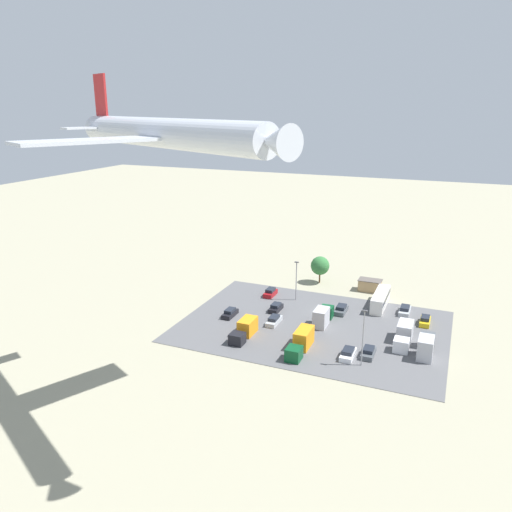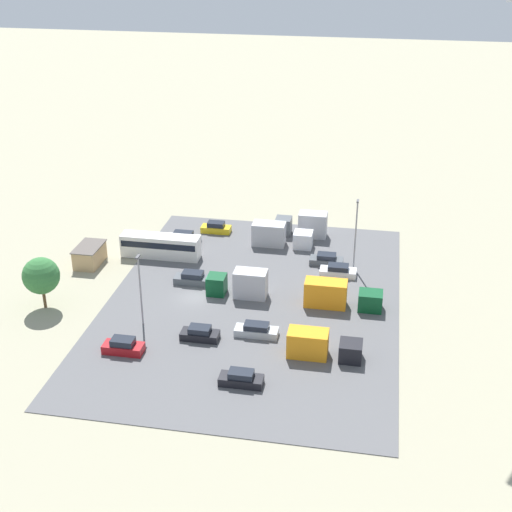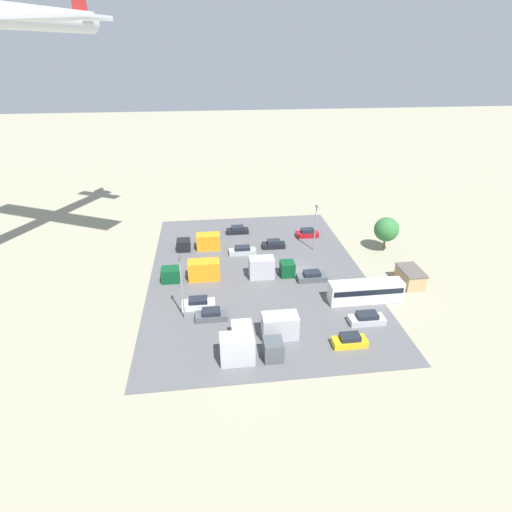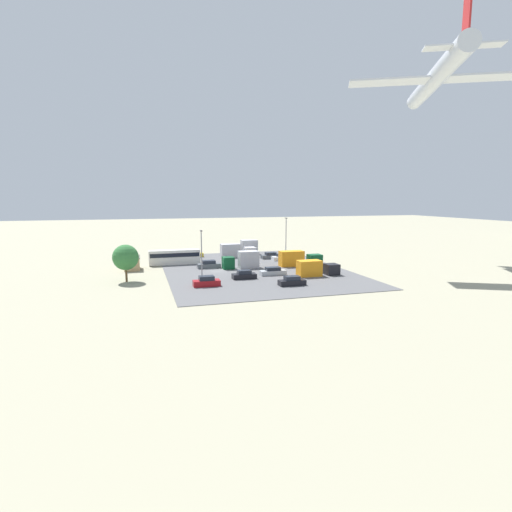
{
  "view_description": "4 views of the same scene",
  "coord_description": "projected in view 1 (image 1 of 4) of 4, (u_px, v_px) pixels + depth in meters",
  "views": [
    {
      "loc": [
        -23.15,
        89.64,
        39.36
      ],
      "look_at": [
        4.51,
        23.63,
        17.8
      ],
      "focal_mm": 35.0,
      "sensor_mm": 36.0,
      "label": 1
    },
    {
      "loc": [
        72.31,
        20.62,
        41.83
      ],
      "look_at": [
        2.07,
        7.76,
        7.21
      ],
      "focal_mm": 50.0,
      "sensor_mm": 36.0,
      "label": 2
    },
    {
      "loc": [
        -56.0,
        14.07,
        32.23
      ],
      "look_at": [
        0.62,
        7.09,
        2.83
      ],
      "focal_mm": 28.0,
      "sensor_mm": 36.0,
      "label": 3
    },
    {
      "loc": [
        74.76,
        -14.56,
        14.05
      ],
      "look_at": [
        4.76,
        6.21,
        3.34
      ],
      "focal_mm": 28.0,
      "sensor_mm": 36.0,
      "label": 4
    }
  ],
  "objects": [
    {
      "name": "ground_plane",
      "position": [
        323.0,
        313.0,
        99.08
      ],
      "size": [
        400.0,
        400.0,
        0.0
      ],
      "primitive_type": "plane",
      "color": "gray"
    },
    {
      "name": "parking_lot_surface",
      "position": [
        313.0,
        326.0,
        92.88
      ],
      "size": [
        48.02,
        34.15,
        0.08
      ],
      "color": "#565659",
      "rests_on": "ground"
    },
    {
      "name": "shed_building",
      "position": [
        370.0,
        285.0,
        110.45
      ],
      "size": [
        5.07,
        3.12,
        2.58
      ],
      "color": "tan",
      "rests_on": "ground"
    },
    {
      "name": "bus",
      "position": [
        380.0,
        299.0,
        101.41
      ],
      "size": [
        2.44,
        10.57,
        3.06
      ],
      "color": "silver",
      "rests_on": "ground"
    },
    {
      "name": "parked_car_0",
      "position": [
        348.0,
        354.0,
        81.18
      ],
      "size": [
        1.96,
        4.61,
        1.47
      ],
      "rotation": [
        0.0,
        0.0,
        3.14
      ],
      "color": "silver",
      "rests_on": "ground"
    },
    {
      "name": "parked_car_1",
      "position": [
        425.0,
        321.0,
        93.53
      ],
      "size": [
        1.79,
        4.23,
        1.57
      ],
      "color": "gold",
      "rests_on": "ground"
    },
    {
      "name": "parked_car_2",
      "position": [
        405.0,
        310.0,
        98.37
      ],
      "size": [
        1.97,
        4.75,
        1.51
      ],
      "rotation": [
        0.0,
        0.0,
        3.14
      ],
      "color": "#ADB2B7",
      "rests_on": "ground"
    },
    {
      "name": "parked_car_3",
      "position": [
        230.0,
        313.0,
        97.04
      ],
      "size": [
        1.77,
        4.33,
        1.5
      ],
      "color": "black",
      "rests_on": "ground"
    },
    {
      "name": "parked_car_4",
      "position": [
        270.0,
        293.0,
        107.53
      ],
      "size": [
        1.85,
        4.26,
        1.64
      ],
      "color": "maroon",
      "rests_on": "ground"
    },
    {
      "name": "parked_car_5",
      "position": [
        274.0,
        320.0,
        93.8
      ],
      "size": [
        1.79,
        4.74,
        1.44
      ],
      "rotation": [
        0.0,
        0.0,
        3.14
      ],
      "color": "#ADB2B7",
      "rests_on": "ground"
    },
    {
      "name": "parked_car_6",
      "position": [
        341.0,
        310.0,
        98.71
      ],
      "size": [
        1.98,
        4.56,
        1.54
      ],
      "rotation": [
        0.0,
        0.0,
        3.14
      ],
      "color": "#4C5156",
      "rests_on": "ground"
    },
    {
      "name": "parked_car_7",
      "position": [
        276.0,
        308.0,
        99.67
      ],
      "size": [
        1.84,
        4.14,
        1.5
      ],
      "rotation": [
        0.0,
        0.0,
        3.14
      ],
      "color": "black",
      "rests_on": "ground"
    },
    {
      "name": "parked_car_8",
      "position": [
        368.0,
        352.0,
        81.64
      ],
      "size": [
        1.93,
        4.33,
        1.46
      ],
      "color": "#4C5156",
      "rests_on": "ground"
    },
    {
      "name": "parked_truck_0",
      "position": [
        301.0,
        342.0,
        83.34
      ],
      "size": [
        2.37,
        9.04,
        3.13
      ],
      "color": "#0C4723",
      "rests_on": "ground"
    },
    {
      "name": "parked_truck_1",
      "position": [
        323.0,
        316.0,
        93.44
      ],
      "size": [
        2.32,
        7.23,
        3.37
      ],
      "rotation": [
        0.0,
        0.0,
        3.14
      ],
      "color": "#0C4723",
      "rests_on": "ground"
    },
    {
      "name": "parked_truck_2",
      "position": [
        404.0,
        335.0,
        85.92
      ],
      "size": [
        2.49,
        8.29,
        3.16
      ],
      "color": "silver",
      "rests_on": "ground"
    },
    {
      "name": "parked_truck_3",
      "position": [
        245.0,
        330.0,
        88.3
      ],
      "size": [
        2.43,
        7.72,
        2.82
      ],
      "color": "black",
      "rests_on": "ground"
    },
    {
      "name": "parked_truck_4",
      "position": [
        426.0,
        346.0,
        81.67
      ],
      "size": [
        2.39,
        7.26,
        3.53
      ],
      "rotation": [
        0.0,
        0.0,
        3.14
      ],
      "color": "#4C5156",
      "rests_on": "ground"
    },
    {
      "name": "tree_near_shed",
      "position": [
        320.0,
        266.0,
        114.67
      ],
      "size": [
        4.29,
        4.29,
        6.31
      ],
      "color": "brown",
      "rests_on": "ground"
    },
    {
      "name": "light_pole_lot_centre",
      "position": [
        363.0,
        336.0,
        77.33
      ],
      "size": [
        0.9,
        0.28,
        9.39
      ],
      "color": "gray",
      "rests_on": "ground"
    },
    {
      "name": "light_pole_lot_edge",
      "position": [
        296.0,
        279.0,
        104.06
      ],
      "size": [
        0.9,
        0.28,
        8.46
      ],
      "color": "gray",
      "rests_on": "ground"
    },
    {
      "name": "airplane",
      "position": [
        167.0,
        134.0,
        55.6
      ],
      "size": [
        36.23,
        30.89,
        8.7
      ],
      "rotation": [
        0.0,
        0.0,
        1.1
      ],
      "color": "silver"
    }
  ]
}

